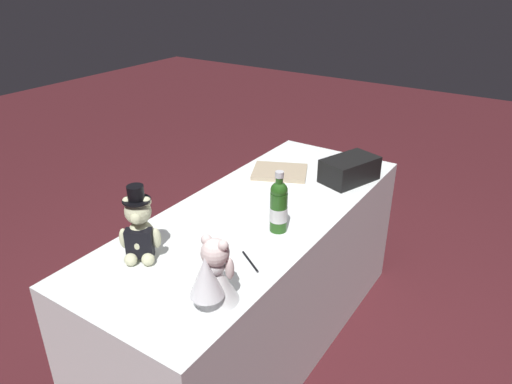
% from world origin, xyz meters
% --- Properties ---
extents(ground_plane, '(12.00, 12.00, 0.00)m').
position_xyz_m(ground_plane, '(0.00, 0.00, 0.00)').
color(ground_plane, '#47191E').
extents(reception_table, '(1.85, 0.72, 0.77)m').
position_xyz_m(reception_table, '(0.00, 0.00, 0.38)').
color(reception_table, white).
rests_on(reception_table, ground_plane).
extents(teddy_bear_groom, '(0.16, 0.15, 0.31)m').
position_xyz_m(teddy_bear_groom, '(0.56, -0.16, 0.89)').
color(teddy_bear_groom, beige).
rests_on(teddy_bear_groom, reception_table).
extents(teddy_bear_bride, '(0.19, 0.16, 0.25)m').
position_xyz_m(teddy_bear_bride, '(0.62, 0.24, 0.88)').
color(teddy_bear_bride, white).
rests_on(teddy_bear_bride, reception_table).
extents(champagne_bottle, '(0.08, 0.08, 0.28)m').
position_xyz_m(champagne_bottle, '(0.09, 0.17, 0.89)').
color(champagne_bottle, '#225218').
rests_on(champagne_bottle, reception_table).
extents(signing_pen, '(0.09, 0.13, 0.01)m').
position_xyz_m(signing_pen, '(0.36, 0.22, 0.77)').
color(signing_pen, black).
rests_on(signing_pen, reception_table).
extents(gift_case_black, '(0.34, 0.27, 0.13)m').
position_xyz_m(gift_case_black, '(-0.56, 0.22, 0.83)').
color(gift_case_black, black).
rests_on(gift_case_black, reception_table).
extents(guestbook, '(0.33, 0.36, 0.02)m').
position_xyz_m(guestbook, '(-0.43, -0.13, 0.78)').
color(guestbook, tan).
rests_on(guestbook, reception_table).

